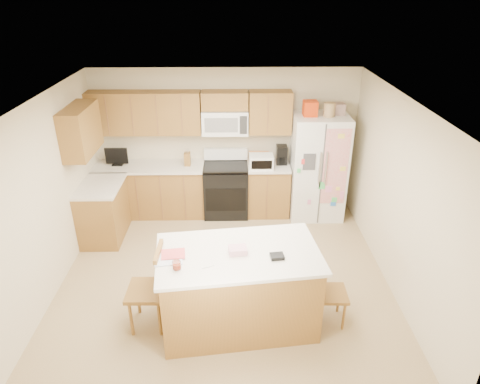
{
  "coord_description": "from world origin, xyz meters",
  "views": [
    {
      "loc": [
        0.13,
        -4.83,
        3.74
      ],
      "look_at": [
        0.22,
        0.35,
        1.19
      ],
      "focal_mm": 32.0,
      "sensor_mm": 36.0,
      "label": 1
    }
  ],
  "objects_px": {
    "refrigerator": "(318,166)",
    "windsor_chair_left": "(149,290)",
    "island": "(238,288)",
    "windsor_chair_right": "(330,293)",
    "windsor_chair_back": "(238,265)",
    "stove": "(226,189)"
  },
  "relations": [
    {
      "from": "refrigerator",
      "to": "windsor_chair_left",
      "type": "xyz_separation_m",
      "value": [
        -2.44,
        -2.72,
        -0.41
      ]
    },
    {
      "from": "island",
      "to": "windsor_chair_left",
      "type": "relative_size",
      "value": 1.82
    },
    {
      "from": "windsor_chair_right",
      "to": "refrigerator",
      "type": "bearing_deg",
      "value": 83.59
    },
    {
      "from": "windsor_chair_left",
      "to": "windsor_chair_back",
      "type": "height_order",
      "value": "windsor_chair_left"
    },
    {
      "from": "island",
      "to": "windsor_chair_right",
      "type": "bearing_deg",
      "value": -0.06
    },
    {
      "from": "windsor_chair_left",
      "to": "windsor_chair_back",
      "type": "relative_size",
      "value": 1.19
    },
    {
      "from": "windsor_chair_back",
      "to": "windsor_chair_right",
      "type": "bearing_deg",
      "value": -27.52
    },
    {
      "from": "refrigerator",
      "to": "windsor_chair_right",
      "type": "height_order",
      "value": "refrigerator"
    },
    {
      "from": "windsor_chair_left",
      "to": "windsor_chair_back",
      "type": "bearing_deg",
      "value": 28.95
    },
    {
      "from": "stove",
      "to": "windsor_chair_back",
      "type": "height_order",
      "value": "stove"
    },
    {
      "from": "windsor_chair_left",
      "to": "windsor_chair_right",
      "type": "relative_size",
      "value": 1.22
    },
    {
      "from": "refrigerator",
      "to": "windsor_chair_back",
      "type": "bearing_deg",
      "value": -122.99
    },
    {
      "from": "stove",
      "to": "windsor_chair_right",
      "type": "distance_m",
      "value": 3.04
    },
    {
      "from": "island",
      "to": "windsor_chair_right",
      "type": "height_order",
      "value": "island"
    },
    {
      "from": "refrigerator",
      "to": "windsor_chair_left",
      "type": "distance_m",
      "value": 3.68
    },
    {
      "from": "windsor_chair_right",
      "to": "windsor_chair_left",
      "type": "bearing_deg",
      "value": -179.48
    },
    {
      "from": "windsor_chair_left",
      "to": "windsor_chair_right",
      "type": "distance_m",
      "value": 2.14
    },
    {
      "from": "stove",
      "to": "windsor_chair_left",
      "type": "relative_size",
      "value": 1.05
    },
    {
      "from": "refrigerator",
      "to": "island",
      "type": "height_order",
      "value": "refrigerator"
    },
    {
      "from": "stove",
      "to": "island",
      "type": "distance_m",
      "value": 2.77
    },
    {
      "from": "stove",
      "to": "refrigerator",
      "type": "height_order",
      "value": "refrigerator"
    },
    {
      "from": "stove",
      "to": "windsor_chair_back",
      "type": "bearing_deg",
      "value": -85.19
    }
  ]
}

